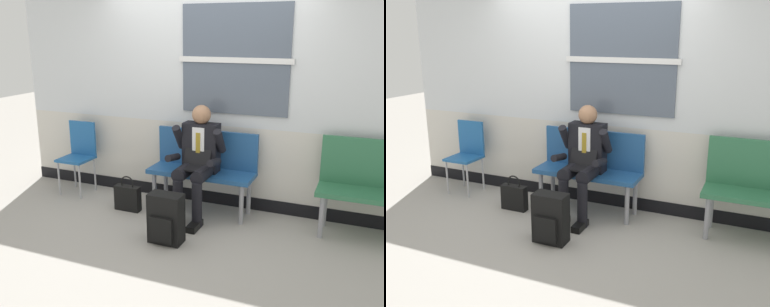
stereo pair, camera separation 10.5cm
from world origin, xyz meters
TOP-DOWN VIEW (x-y plane):
  - ground_plane at (0.00, 0.00)m, footprint 18.00×18.00m
  - station_wall at (0.01, 0.66)m, footprint 5.04×0.17m
  - bench_with_person at (0.06, 0.38)m, footprint 1.21×0.42m
  - bench_empty at (1.89, 0.39)m, footprint 1.11×0.42m
  - person_seated at (0.06, 0.18)m, footprint 0.57×0.70m
  - backpack at (0.02, -0.53)m, footprint 0.34×0.23m
  - handbag at (-0.75, 0.02)m, footprint 0.31×0.11m
  - folding_chair at (-1.64, 0.35)m, footprint 0.38×0.38m

SIDE VIEW (x-z plane):
  - ground_plane at x=0.00m, z-range 0.00..0.00m
  - handbag at x=-0.75m, z-range -0.05..0.37m
  - backpack at x=0.02m, z-range -0.01..0.50m
  - folding_chair at x=-1.64m, z-range 0.09..1.00m
  - bench_with_person at x=0.06m, z-range 0.09..1.02m
  - bench_empty at x=1.89m, z-range 0.07..1.07m
  - person_seated at x=0.06m, z-range 0.05..1.29m
  - station_wall at x=0.01m, z-range -0.01..2.90m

